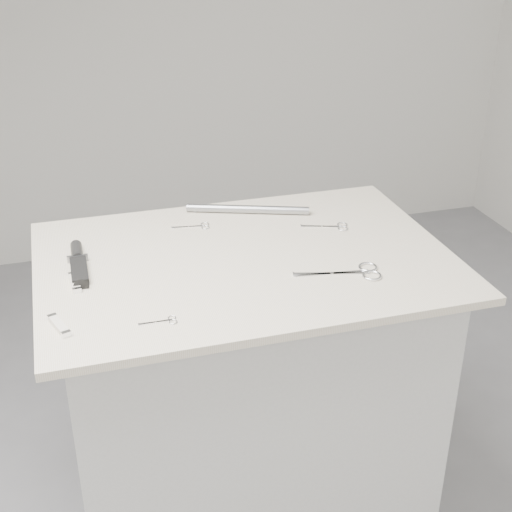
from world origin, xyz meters
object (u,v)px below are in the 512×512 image
object	(u,v)px
embroidery_scissors_a	(334,227)
tiny_scissors	(163,321)
plinth	(246,409)
large_shears	(356,272)
metal_rail	(248,209)
pocket_knife_a	(75,283)
embroidery_scissors_b	(197,226)
sheathed_knife	(78,262)
pocket_knife_b	(59,325)

from	to	relation	value
embroidery_scissors_a	tiny_scissors	xyz separation A→B (m)	(-0.51, -0.34, -0.00)
plinth	large_shears	distance (m)	0.55
tiny_scissors	metal_rail	world-z (taller)	metal_rail
large_shears	pocket_knife_a	bearing A→B (deg)	179.76
large_shears	embroidery_scissors_a	distance (m)	0.26
plinth	metal_rail	distance (m)	0.55
embroidery_scissors_b	pocket_knife_a	distance (m)	0.40
metal_rail	tiny_scissors	bearing A→B (deg)	-122.94
pocket_knife_a	sheathed_knife	bearing A→B (deg)	-12.58
sheathed_knife	metal_rail	xyz separation A→B (m)	(0.47, 0.18, 0.00)
large_shears	sheathed_knife	world-z (taller)	sheathed_knife
embroidery_scissors_a	pocket_knife_b	world-z (taller)	pocket_knife_b
metal_rail	pocket_knife_b	bearing A→B (deg)	-139.18
pocket_knife_a	pocket_knife_b	world-z (taller)	same
large_shears	embroidery_scissors_a	world-z (taller)	large_shears
plinth	tiny_scissors	distance (m)	0.58
embroidery_scissors_a	tiny_scissors	distance (m)	0.62
sheathed_knife	metal_rail	distance (m)	0.51
embroidery_scissors_a	metal_rail	xyz separation A→B (m)	(-0.19, 0.15, 0.01)
plinth	pocket_knife_a	size ratio (longest dim) A/B	10.26
embroidery_scissors_b	metal_rail	distance (m)	0.16
tiny_scissors	sheathed_knife	world-z (taller)	sheathed_knife
large_shears	pocket_knife_b	xyz separation A→B (m)	(-0.68, -0.05, 0.00)
embroidery_scissors_a	pocket_knife_a	bearing A→B (deg)	-151.02
tiny_scissors	metal_rail	bearing A→B (deg)	58.14
plinth	pocket_knife_b	bearing A→B (deg)	-156.00
tiny_scissors	pocket_knife_a	world-z (taller)	pocket_knife_a
pocket_knife_a	metal_rail	bearing A→B (deg)	-64.30
pocket_knife_b	metal_rail	size ratio (longest dim) A/B	0.26
pocket_knife_a	metal_rail	xyz separation A→B (m)	(0.49, 0.28, 0.01)
metal_rail	sheathed_knife	bearing A→B (deg)	-158.71
tiny_scissors	sheathed_knife	xyz separation A→B (m)	(-0.15, 0.31, 0.01)
plinth	embroidery_scissors_a	distance (m)	0.55
tiny_scissors	pocket_knife_b	bearing A→B (deg)	170.96
plinth	embroidery_scissors_a	xyz separation A→B (m)	(0.27, 0.10, 0.47)
large_shears	sheathed_knife	bearing A→B (deg)	171.24
plinth	embroidery_scissors_b	world-z (taller)	embroidery_scissors_b
pocket_knife_a	pocket_knife_b	xyz separation A→B (m)	(-0.04, -0.18, 0.00)
pocket_knife_a	pocket_knife_b	distance (m)	0.18
embroidery_scissors_b	sheathed_knife	world-z (taller)	sheathed_knife
tiny_scissors	embroidery_scissors_a	bearing A→B (deg)	34.49
large_shears	embroidery_scissors_b	world-z (taller)	large_shears
plinth	large_shears	size ratio (longest dim) A/B	4.39
pocket_knife_b	embroidery_scissors_a	bearing A→B (deg)	-85.88
tiny_scissors	large_shears	bearing A→B (deg)	11.24
sheathed_knife	metal_rail	bearing A→B (deg)	-68.16
large_shears	plinth	bearing A→B (deg)	157.28
metal_rail	embroidery_scissors_b	bearing A→B (deg)	-161.77
plinth	embroidery_scissors_a	world-z (taller)	embroidery_scissors_a
sheathed_knife	metal_rail	size ratio (longest dim) A/B	0.60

